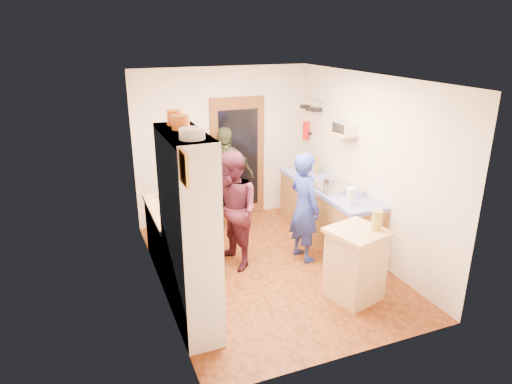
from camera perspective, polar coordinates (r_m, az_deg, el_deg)
floor at (r=6.51m, az=1.69°, el=-9.43°), size 3.00×4.00×0.02m
ceiling at (r=5.71m, az=1.96°, el=14.19°), size 3.00×4.00×0.02m
wall_back at (r=7.79m, az=-4.13°, el=5.86°), size 3.00×0.02×2.60m
wall_front at (r=4.35m, az=12.52°, el=-6.11°), size 3.00×0.02×2.60m
wall_left at (r=5.58m, az=-12.55°, el=-0.23°), size 0.02×4.00×2.60m
wall_right at (r=6.71m, az=13.74°, el=3.04°), size 0.02×4.00×2.60m
door_frame at (r=7.90m, az=-2.27°, el=4.21°), size 0.95×0.06×2.10m
door_glass at (r=7.86m, az=-2.18°, el=4.14°), size 0.70×0.02×1.70m
hutch_body at (r=4.96m, az=-8.38°, el=-5.03°), size 0.40×1.20×2.20m
hutch_top_shelf at (r=4.62m, az=-9.04°, el=7.23°), size 0.40×1.14×0.04m
plate_stack at (r=4.27m, az=-8.01°, el=7.24°), size 0.24×0.24×0.10m
orange_pot_a at (r=4.70m, az=-9.41°, el=8.59°), size 0.18×0.18×0.15m
orange_pot_b at (r=4.95m, az=-10.08°, el=9.16°), size 0.18×0.18×0.16m
left_counter_base at (r=6.37m, az=-9.92°, el=-6.01°), size 0.60×1.40×0.85m
left_counter_top at (r=6.19m, az=-10.17°, el=-2.25°), size 0.64×1.44×0.05m
toaster at (r=5.79m, az=-8.88°, el=-2.64°), size 0.25×0.20×0.16m
kettle at (r=6.04m, az=-10.47°, el=-1.68°), size 0.16×0.16×0.18m
orange_bowl at (r=6.34m, az=-9.82°, el=-1.06°), size 0.19×0.19×0.09m
chopping_board at (r=6.73m, az=-11.09°, el=-0.17°), size 0.35×0.30×0.02m
right_counter_base at (r=7.23m, az=8.90°, el=-2.81°), size 0.60×2.20×0.84m
right_counter_top at (r=7.07m, az=9.09°, el=0.56°), size 0.62×2.22×0.06m
hob at (r=6.94m, az=9.69°, el=0.60°), size 0.55×0.58×0.04m
pot_on_hob at (r=6.92m, az=9.22°, el=1.28°), size 0.19×0.19×0.12m
bottle_a at (r=7.45m, az=5.79°, el=3.07°), size 0.08×0.08×0.28m
bottle_b at (r=7.58m, az=6.36°, el=3.32°), size 0.07×0.07×0.27m
bottle_c at (r=7.55m, az=7.62°, el=3.26°), size 0.09×0.09×0.28m
paper_towel at (r=6.29m, az=11.74°, el=-0.54°), size 0.13×0.13×0.25m
mixing_bowl at (r=6.68m, az=12.15°, el=-0.07°), size 0.27×0.27×0.10m
island_base at (r=5.77m, az=12.27°, el=-9.02°), size 0.67×0.67×0.86m
island_top at (r=5.57m, az=12.61°, el=-4.90°), size 0.76×0.76×0.05m
cutting_board at (r=5.56m, az=11.89°, el=-4.78°), size 0.41×0.36×0.02m
oil_jar at (r=5.57m, az=14.87°, el=-3.45°), size 0.15×0.15×0.24m
pan_rail at (r=7.78m, az=7.36°, el=11.36°), size 0.02×0.65×0.02m
pan_hang_a at (r=7.62m, az=7.56°, el=10.19°), size 0.18×0.18×0.05m
pan_hang_b at (r=7.80m, az=6.83°, el=10.29°), size 0.16×0.16×0.05m
pan_hang_c at (r=7.97m, az=6.14°, el=10.59°), size 0.17×0.17×0.05m
wall_shelf at (r=6.89m, az=10.90°, el=7.14°), size 0.26×0.42×0.03m
radio at (r=6.87m, az=10.95°, el=7.87°), size 0.24×0.32×0.15m
ext_bracket at (r=8.04m, az=6.63°, el=7.32°), size 0.06×0.10×0.04m
fire_extinguisher at (r=8.01m, az=6.26°, el=7.64°), size 0.11×0.11×0.32m
picture_frame at (r=3.90m, az=-8.98°, el=2.96°), size 0.03×0.25×0.30m
person_hob at (r=6.46m, az=6.39°, el=-1.91°), size 0.47×0.63×1.58m
person_left at (r=6.24m, az=-2.92°, el=-2.27°), size 0.79×0.92×1.65m
person_back at (r=7.54m, az=-3.89°, el=1.81°), size 1.03×0.50×1.69m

